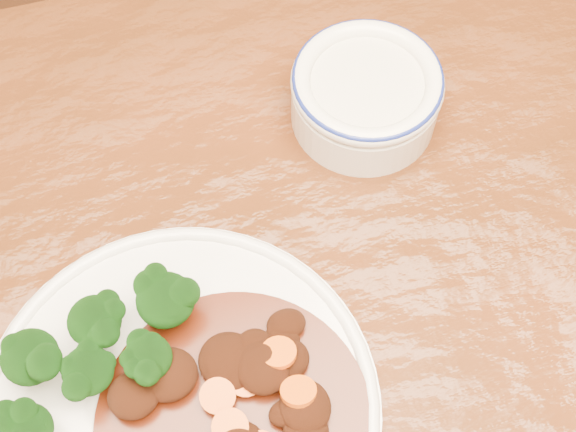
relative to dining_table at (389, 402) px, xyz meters
name	(u,v)px	position (x,y,z in m)	size (l,w,h in m)	color
dining_table	(389,402)	(0.00, 0.00, 0.00)	(1.55, 0.99, 0.75)	#59270F
dinner_plate	(179,410)	(-0.17, 0.03, 0.09)	(0.30, 0.30, 0.02)	white
broccoli_florets	(95,349)	(-0.21, 0.08, 0.12)	(0.15, 0.10, 0.05)	#74954D
mince_stew	(235,403)	(-0.13, 0.01, 0.10)	(0.20, 0.20, 0.03)	#461807
dip_bowl	(366,94)	(0.06, 0.23, 0.11)	(0.13, 0.13, 0.06)	white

